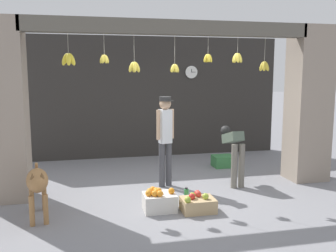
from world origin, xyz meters
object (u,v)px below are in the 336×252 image
at_px(worker_stooping, 234,148).
at_px(fruit_crate_oranges, 159,201).
at_px(water_bottle, 186,196).
at_px(fruit_crate_apples, 198,204).
at_px(dog, 37,183).
at_px(shopkeeper, 165,134).
at_px(wall_clock, 191,72).
at_px(produce_box_green, 223,161).

xyz_separation_m(worker_stooping, fruit_crate_oranges, (-1.61, -1.02, -0.54)).
xyz_separation_m(fruit_crate_oranges, water_bottle, (0.49, 0.23, -0.04)).
xyz_separation_m(worker_stooping, water_bottle, (-1.12, -0.80, -0.57)).
bearing_deg(fruit_crate_apples, dog, 174.44).
distance_m(shopkeeper, wall_clock, 2.96).
distance_m(fruit_crate_apples, produce_box_green, 2.78).
xyz_separation_m(worker_stooping, fruit_crate_apples, (-1.05, -1.19, -0.57)).
height_order(water_bottle, wall_clock, wall_clock).
height_order(fruit_crate_oranges, fruit_crate_apples, fruit_crate_oranges).
distance_m(shopkeeper, produce_box_green, 2.07).
height_order(produce_box_green, water_bottle, water_bottle).
bearing_deg(fruit_crate_apples, shopkeeper, 98.73).
bearing_deg(worker_stooping, fruit_crate_apples, -131.34).
bearing_deg(worker_stooping, shopkeeper, 173.33).
relative_size(fruit_crate_oranges, wall_clock, 1.49).
relative_size(dog, shopkeeper, 0.66).
distance_m(shopkeeper, fruit_crate_oranges, 1.47).
bearing_deg(fruit_crate_oranges, wall_clock, 67.01).
relative_size(dog, produce_box_green, 2.45).
height_order(worker_stooping, wall_clock, wall_clock).
distance_m(dog, shopkeeper, 2.40).
bearing_deg(fruit_crate_apples, produce_box_green, 61.35).
xyz_separation_m(shopkeeper, produce_box_green, (1.54, 1.11, -0.84)).
distance_m(produce_box_green, water_bottle, 2.49).
bearing_deg(wall_clock, water_bottle, -107.21).
bearing_deg(water_bottle, fruit_crate_apples, -79.90).
height_order(dog, fruit_crate_apples, dog).
distance_m(fruit_crate_oranges, water_bottle, 0.54).
bearing_deg(water_bottle, dog, -175.75).
bearing_deg(wall_clock, fruit_crate_apples, -104.58).
relative_size(dog, fruit_crate_oranges, 2.25).
bearing_deg(fruit_crate_apples, worker_stooping, 48.50).
xyz_separation_m(dog, produce_box_green, (3.62, 2.22, -0.41)).
relative_size(produce_box_green, water_bottle, 1.74).
bearing_deg(produce_box_green, dog, -148.47).
height_order(produce_box_green, wall_clock, wall_clock).
bearing_deg(fruit_crate_oranges, dog, 177.95).
bearing_deg(water_bottle, fruit_crate_oranges, -155.09).
distance_m(produce_box_green, wall_clock, 2.40).
distance_m(shopkeeper, worker_stooping, 1.29).
bearing_deg(worker_stooping, produce_box_green, 77.35).
height_order(shopkeeper, produce_box_green, shopkeeper).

